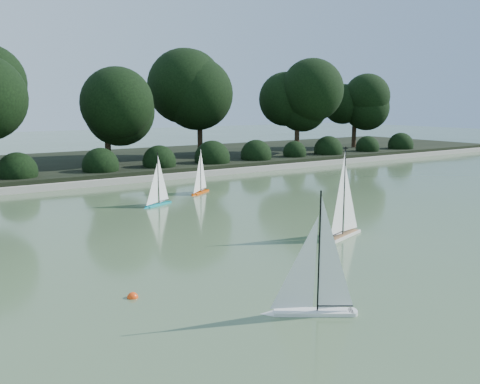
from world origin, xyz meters
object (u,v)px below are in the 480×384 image
at_px(sailboat_white_b, 346,221).
at_px(race_buoy, 133,298).
at_px(sailboat_white_a, 306,294).
at_px(sailboat_orange, 199,186).
at_px(sailboat_teal, 156,197).

xyz_separation_m(sailboat_white_b, race_buoy, (-4.43, -0.70, -0.27)).
height_order(sailboat_white_a, sailboat_white_b, sailboat_white_b).
height_order(sailboat_orange, race_buoy, sailboat_orange).
bearing_deg(sailboat_teal, sailboat_orange, 27.92).
bearing_deg(sailboat_orange, sailboat_white_b, -91.14).
xyz_separation_m(sailboat_white_b, sailboat_orange, (0.11, 5.42, -0.05)).
bearing_deg(sailboat_white_b, race_buoy, -170.99).
bearing_deg(sailboat_teal, sailboat_white_b, -70.90).
distance_m(sailboat_white_a, race_buoy, 2.16).
bearing_deg(race_buoy, sailboat_orange, 53.48).
relative_size(sailboat_teal, race_buoy, 9.61).
bearing_deg(race_buoy, sailboat_teal, 61.37).
bearing_deg(sailboat_teal, race_buoy, -118.63).
distance_m(sailboat_white_a, sailboat_teal, 6.99).
bearing_deg(race_buoy, sailboat_white_b, 9.01).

